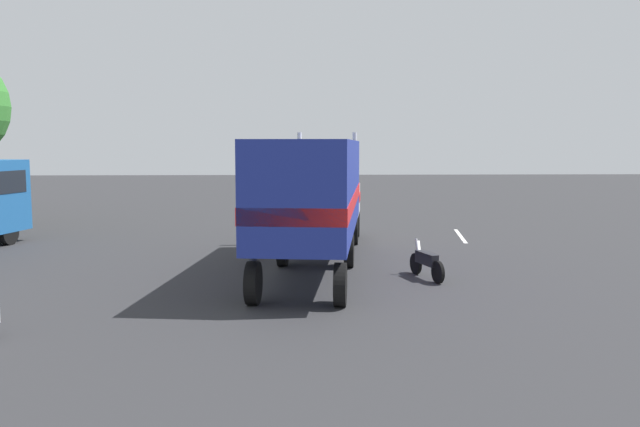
% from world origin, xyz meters
% --- Properties ---
extents(ground_plane, '(120.00, 120.00, 0.00)m').
position_xyz_m(ground_plane, '(0.00, 0.00, 0.00)').
color(ground_plane, '#2D2D30').
extents(lane_stripe_near, '(4.36, 0.93, 0.01)m').
position_xyz_m(lane_stripe_near, '(-2.11, -3.50, 0.01)').
color(lane_stripe_near, silver).
rests_on(lane_stripe_near, ground_plane).
extents(lane_stripe_mid, '(4.37, 0.82, 0.01)m').
position_xyz_m(lane_stripe_mid, '(1.39, -6.04, 0.01)').
color(lane_stripe_mid, silver).
rests_on(lane_stripe_mid, ground_plane).
extents(semi_truck, '(14.37, 4.38, 4.50)m').
position_xyz_m(semi_truck, '(-5.45, 0.59, 2.52)').
color(semi_truck, silver).
rests_on(semi_truck, ground_plane).
extents(person_bystander, '(0.42, 0.48, 1.63)m').
position_xyz_m(person_bystander, '(-4.30, 2.76, 0.89)').
color(person_bystander, '#2D3347').
rests_on(person_bystander, ground_plane).
extents(motorcycle, '(2.06, 0.65, 1.12)m').
position_xyz_m(motorcycle, '(-7.64, -2.66, 0.48)').
color(motorcycle, black).
rests_on(motorcycle, ground_plane).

